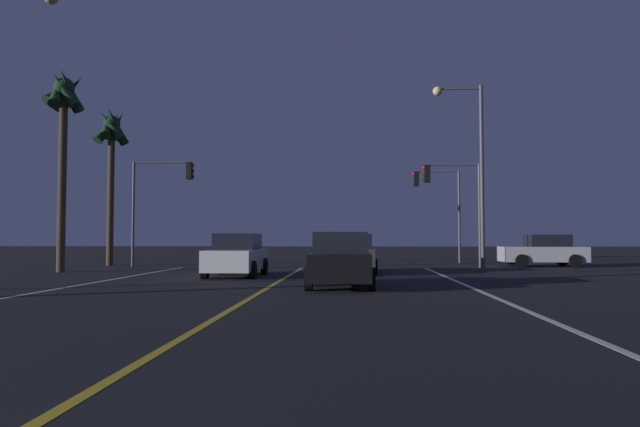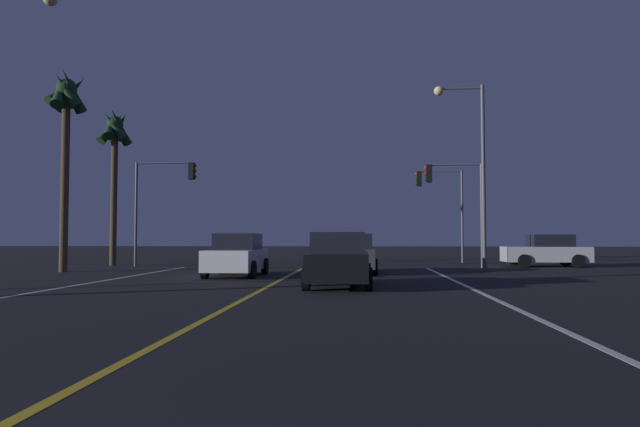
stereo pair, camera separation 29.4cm
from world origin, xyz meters
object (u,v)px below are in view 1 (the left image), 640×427
object	(u,v)px
traffic_light_near_right	(452,190)
palm_tree_left_far	(111,140)
car_ahead_far	(353,254)
traffic_light_far_right	(437,195)
car_oncoming	(237,256)
car_lead_same_lane	(341,261)
traffic_light_near_left	(162,189)
car_crossing_side	(544,251)
street_lamp_right_far	(471,154)
palm_tree_left_mid	(63,111)

from	to	relation	value
traffic_light_near_right	palm_tree_left_far	bearing A→B (deg)	-3.28
car_ahead_far	palm_tree_left_far	bearing A→B (deg)	66.81
traffic_light_far_right	car_oncoming	bearing A→B (deg)	51.91
car_lead_same_lane	traffic_light_near_left	world-z (taller)	traffic_light_near_left
car_crossing_side	traffic_light_near_left	world-z (taller)	traffic_light_near_left
traffic_light_near_right	traffic_light_near_left	distance (m)	15.19
car_oncoming	street_lamp_right_far	xyz separation A→B (m)	(10.05, 3.96, 4.59)
car_oncoming	street_lamp_right_far	distance (m)	11.73
car_lead_same_lane	car_oncoming	size ratio (longest dim) A/B	1.00
street_lamp_right_far	palm_tree_left_mid	size ratio (longest dim) A/B	0.94
car_crossing_side	traffic_light_near_right	distance (m)	6.13
palm_tree_left_far	street_lamp_right_far	bearing A→B (deg)	-12.18
traffic_light_near_left	traffic_light_far_right	size ratio (longest dim) A/B	0.99
car_crossing_side	traffic_light_near_right	xyz separation A→B (m)	(-5.05, -1.48, 3.14)
car_crossing_side	traffic_light_near_right	world-z (taller)	traffic_light_near_right
car_crossing_side	palm_tree_left_far	xyz separation A→B (m)	(-23.53, -0.42, 6.14)
car_lead_same_lane	traffic_light_near_left	bearing A→B (deg)	40.16
car_crossing_side	palm_tree_left_mid	xyz separation A→B (m)	(-23.16, -6.25, 6.44)
car_crossing_side	traffic_light_far_right	distance (m)	7.23
traffic_light_near_right	traffic_light_near_left	bearing A→B (deg)	-0.00
street_lamp_right_far	palm_tree_left_mid	xyz separation A→B (m)	(-18.45, -1.77, 1.85)
car_lead_same_lane	car_crossing_side	world-z (taller)	same
car_oncoming	palm_tree_left_far	world-z (taller)	palm_tree_left_far
palm_tree_left_mid	palm_tree_left_far	world-z (taller)	palm_tree_left_mid
car_lead_same_lane	palm_tree_left_mid	world-z (taller)	palm_tree_left_mid
traffic_light_near_right	palm_tree_left_mid	size ratio (longest dim) A/B	0.58
car_oncoming	traffic_light_near_left	xyz separation A→B (m)	(-5.49, 6.96, 3.32)
car_lead_same_lane	traffic_light_far_right	xyz separation A→B (m)	(5.53, 17.03, 3.35)
car_ahead_far	palm_tree_left_mid	world-z (taller)	palm_tree_left_mid
palm_tree_left_mid	traffic_light_near_right	bearing A→B (deg)	14.77
traffic_light_near_left	palm_tree_left_far	size ratio (longest dim) A/B	0.64
car_crossing_side	traffic_light_far_right	xyz separation A→B (m)	(-4.98, 4.02, 3.35)
traffic_light_near_right	palm_tree_left_far	size ratio (longest dim) A/B	0.61
traffic_light_far_right	palm_tree_left_mid	world-z (taller)	palm_tree_left_mid
traffic_light_near_left	street_lamp_right_far	xyz separation A→B (m)	(15.54, -3.01, 1.27)
car_oncoming	car_crossing_side	bearing A→B (deg)	119.78
car_crossing_side	traffic_light_far_right	world-z (taller)	traffic_light_far_right
street_lamp_right_far	traffic_light_far_right	bearing A→B (deg)	-88.10
car_lead_same_lane	palm_tree_left_far	bearing A→B (deg)	45.95
car_crossing_side	traffic_light_near_left	distance (m)	20.57
car_oncoming	traffic_light_near_right	distance (m)	12.35
car_crossing_side	car_oncoming	bearing A→B (deg)	29.78
traffic_light_near_left	car_oncoming	bearing A→B (deg)	-51.74
car_ahead_far	palm_tree_left_far	size ratio (longest dim) A/B	0.49
car_lead_same_lane	traffic_light_near_left	distance (m)	15.45
car_crossing_side	car_lead_same_lane	bearing A→B (deg)	51.07
palm_tree_left_far	traffic_light_far_right	bearing A→B (deg)	13.47
traffic_light_near_left	palm_tree_left_mid	bearing A→B (deg)	-121.38
traffic_light_far_right	palm_tree_left_far	bearing A→B (deg)	13.47
car_lead_same_lane	palm_tree_left_far	size ratio (longest dim) A/B	0.49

